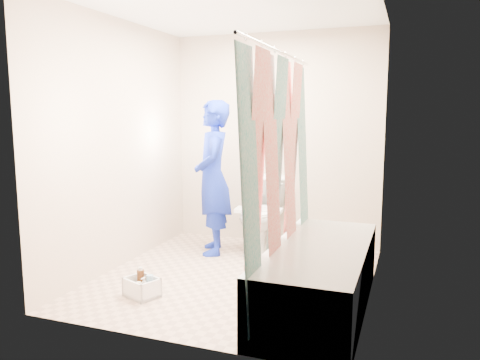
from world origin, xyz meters
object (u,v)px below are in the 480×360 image
(toilet, at_px, (261,214))
(cleaning_caddy, at_px, (142,288))
(plumber, at_px, (213,178))
(bathtub, at_px, (319,275))

(toilet, distance_m, cleaning_caddy, 1.72)
(toilet, height_order, plumber, plumber)
(bathtub, xyz_separation_m, cleaning_caddy, (-1.41, -0.27, -0.19))
(cleaning_caddy, bearing_deg, bathtub, 32.82)
(bathtub, distance_m, cleaning_caddy, 1.45)
(plumber, height_order, cleaning_caddy, plumber)
(toilet, distance_m, plumber, 0.67)
(toilet, xyz_separation_m, plumber, (-0.46, -0.26, 0.42))
(cleaning_caddy, bearing_deg, plumber, 109.65)
(cleaning_caddy, bearing_deg, toilet, 94.24)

